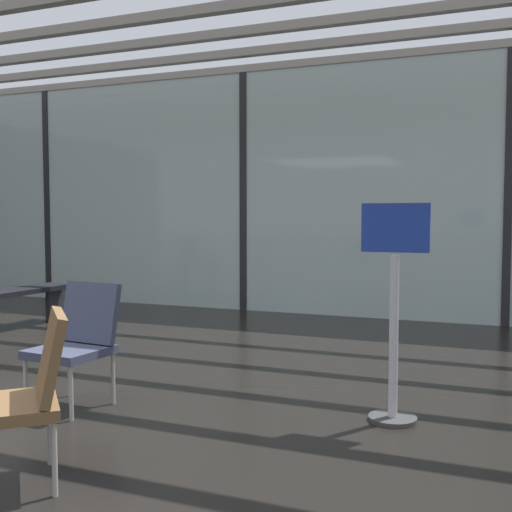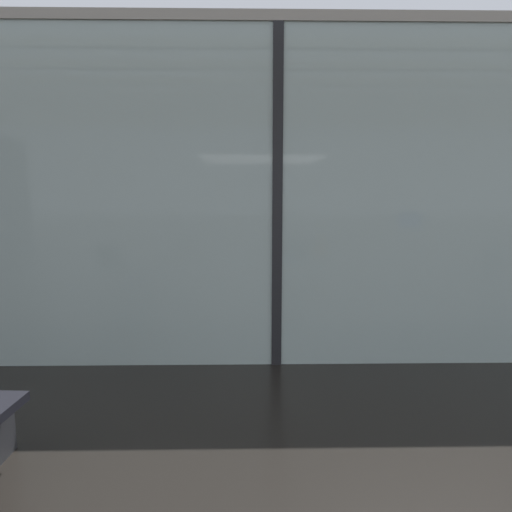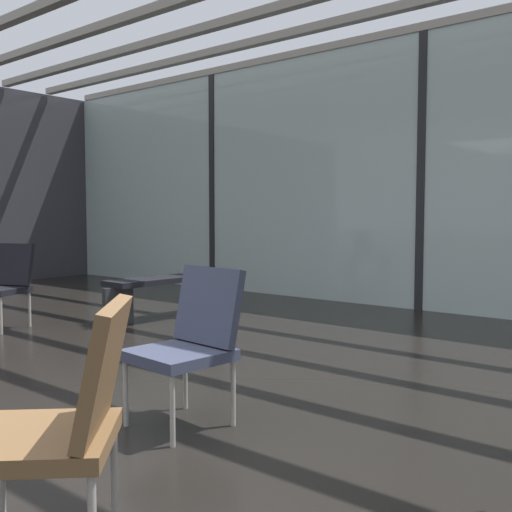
{
  "view_description": "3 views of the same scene",
  "coord_description": "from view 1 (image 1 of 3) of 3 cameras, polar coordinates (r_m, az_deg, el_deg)",
  "views": [
    {
      "loc": [
        3.55,
        -3.01,
        1.36
      ],
      "look_at": [
        -0.67,
        7.27,
        0.64
      ],
      "focal_mm": 43.76,
      "sensor_mm": 36.0,
      "label": 1
    },
    {
      "loc": [
        -0.29,
        0.8,
        1.75
      ],
      "look_at": [
        -0.18,
        6.89,
        0.9
      ],
      "focal_mm": 30.7,
      "sensor_mm": 36.0,
      "label": 2
    },
    {
      "loc": [
        3.06,
        -1.71,
        1.17
      ],
      "look_at": [
        0.24,
        1.71,
        0.86
      ],
      "focal_mm": 41.65,
      "sensor_mm": 36.0,
      "label": 3
    }
  ],
  "objects": [
    {
      "name": "glass_curtain_wall",
      "position": [
        8.95,
        -1.07,
        5.81
      ],
      "size": [
        14.0,
        0.08,
        3.37
      ],
      "primitive_type": "cube",
      "color": "#A3B7B2",
      "rests_on": "ground"
    },
    {
      "name": "window_mullion_0",
      "position": [
        10.82,
        -18.42,
        5.26
      ],
      "size": [
        0.1,
        0.12,
        3.37
      ],
      "primitive_type": "cube",
      "color": "black",
      "rests_on": "ground"
    },
    {
      "name": "window_mullion_1",
      "position": [
        8.95,
        -1.07,
        5.81
      ],
      "size": [
        0.1,
        0.12,
        3.37
      ],
      "primitive_type": "cube",
      "color": "black",
      "rests_on": "ground"
    },
    {
      "name": "window_mullion_2",
      "position": [
        8.21,
        22.08,
        5.72
      ],
      "size": [
        0.1,
        0.12,
        3.37
      ],
      "primitive_type": "cube",
      "color": "black",
      "rests_on": "ground"
    },
    {
      "name": "parked_airplane",
      "position": [
        14.49,
        8.14,
        5.69
      ],
      "size": [
        12.55,
        3.72,
        3.72
      ],
      "color": "silver",
      "rests_on": "ground"
    },
    {
      "name": "lounge_chair_0",
      "position": [
        4.67,
        -15.93,
        -7.1
      ],
      "size": [
        0.52,
        0.56,
        0.87
      ],
      "rotation": [
        0.0,
        0.0,
        6.2
      ],
      "color": "#33384C",
      "rests_on": "ground"
    },
    {
      "name": "lounge_chair_3",
      "position": [
        3.41,
        -20.34,
        -11.22
      ],
      "size": [
        0.71,
        0.71,
        0.87
      ],
      "rotation": [
        0.0,
        0.0,
        5.48
      ],
      "color": "brown",
      "rests_on": "ground"
    },
    {
      "name": "waiting_bench",
      "position": [
        8.09,
        -21.01,
        -3.6
      ],
      "size": [
        0.48,
        1.7,
        0.47
      ],
      "rotation": [
        0.0,
        0.0,
        1.52
      ],
      "color": "black",
      "rests_on": "ground"
    },
    {
      "name": "info_sign",
      "position": [
        4.21,
        12.5,
        -5.69
      ],
      "size": [
        0.44,
        0.32,
        1.44
      ],
      "color": "#333333",
      "rests_on": "ground"
    }
  ]
}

